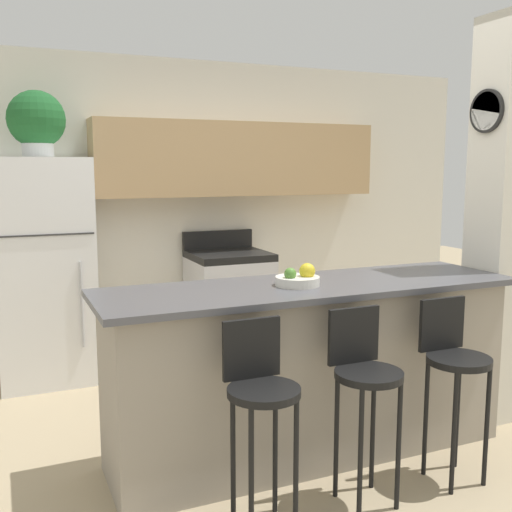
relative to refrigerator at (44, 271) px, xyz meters
name	(u,v)px	position (x,y,z in m)	size (l,w,h in m)	color
ground_plane	(309,451)	(1.28, -1.88, -0.85)	(14.00, 14.00, 0.00)	tan
wall_back	(208,190)	(1.42, 0.30, 0.58)	(5.60, 0.38, 2.55)	silver
pillar_right	(503,223)	(2.66, -1.88, 0.43)	(0.38, 0.32, 2.55)	silver
counter_bar	(310,369)	(1.28, -1.88, -0.35)	(2.39, 0.70, 0.99)	gray
refrigerator	(44,271)	(0.00, 0.00, 0.00)	(0.71, 0.64, 1.71)	white
stove_range	(229,303)	(1.51, 0.02, -0.39)	(0.65, 0.62, 1.07)	silver
bar_stool_left	(261,395)	(0.73, -2.42, -0.23)	(0.33, 0.33, 0.95)	black
bar_stool_mid	(364,378)	(1.28, -2.42, -0.23)	(0.33, 0.33, 0.95)	black
bar_stool_right	(454,363)	(1.83, -2.42, -0.23)	(0.33, 0.33, 0.95)	black
potted_plant_on_fridge	(36,122)	(0.00, 0.00, 1.11)	(0.42, 0.42, 0.49)	silver
fruit_bowl	(299,279)	(1.19, -1.90, 0.18)	(0.24, 0.24, 0.12)	silver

